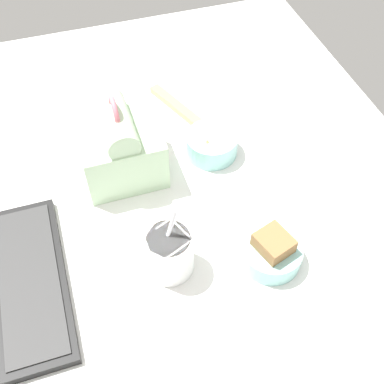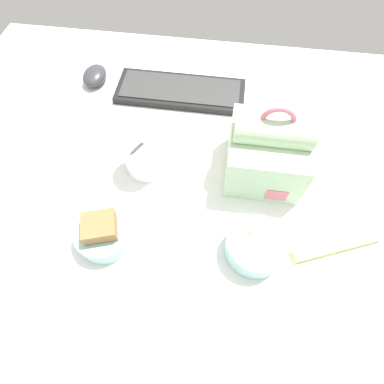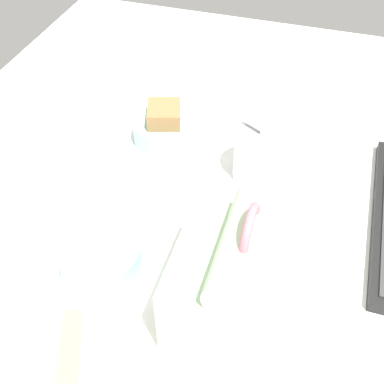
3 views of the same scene
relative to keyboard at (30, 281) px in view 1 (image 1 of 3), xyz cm
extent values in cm
cube|color=white|center=(9.58, -30.22, -2.02)|extent=(140.00, 110.00, 2.00)
cube|color=black|center=(0.00, 0.00, -0.12)|extent=(34.28, 12.51, 1.80)
cube|color=#333333|center=(0.00, 0.00, 0.93)|extent=(31.54, 10.25, 0.30)
cube|color=#B7D6AD|center=(22.21, -22.01, 4.76)|extent=(16.07, 16.45, 11.56)
cylinder|color=#B7D6AD|center=(22.21, -22.01, 12.29)|extent=(15.27, 6.36, 6.36)
cube|color=#DB707F|center=(25.02, -30.33, 2.16)|extent=(4.50, 0.30, 3.47)
torus|color=#DB707F|center=(22.21, -22.01, 15.15)|extent=(6.62, 1.00, 6.62)
cylinder|color=white|center=(-4.07, -24.86, 3.63)|extent=(8.86, 8.86, 9.29)
cylinder|color=#C6892D|center=(-4.07, -24.86, 7.98)|extent=(7.80, 7.80, 0.60)
cylinder|color=silver|center=(-3.40, -25.30, 9.28)|extent=(0.70, 3.26, 10.54)
cylinder|color=#93D1CC|center=(-8.43, -43.08, 1.03)|extent=(11.26, 11.26, 4.10)
cube|color=olive|center=(-8.43, -43.08, 3.28)|extent=(7.63, 7.27, 5.73)
cylinder|color=#93D1CC|center=(21.20, -41.78, 1.48)|extent=(11.39, 11.39, 5.00)
ellipsoid|color=white|center=(22.91, -42.64, 2.55)|extent=(3.10, 3.10, 3.65)
cone|color=#F4DB84|center=(19.78, -40.19, 2.86)|extent=(5.15, 5.15, 4.25)
sphere|color=black|center=(21.56, -45.24, 1.42)|extent=(1.37, 1.37, 1.37)
sphere|color=black|center=(22.04, -44.58, 1.42)|extent=(1.37, 1.37, 1.37)
sphere|color=black|center=(22.10, -43.76, 1.42)|extent=(1.37, 1.37, 1.37)
sphere|color=black|center=(21.73, -43.04, 1.42)|extent=(1.37, 1.37, 1.37)
cube|color=#EFD666|center=(37.56, -38.70, -0.22)|extent=(18.06, 9.28, 1.60)
camera|label=1|loc=(-48.92, -14.76, 76.80)|focal=45.00mm
camera|label=2|loc=(11.87, -62.65, 56.48)|focal=28.00mm
camera|label=3|loc=(55.47, -18.02, 54.40)|focal=45.00mm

